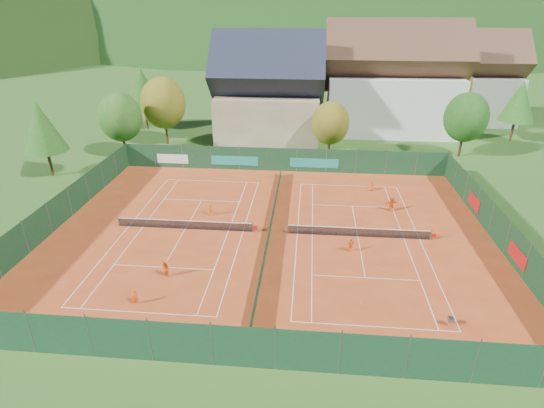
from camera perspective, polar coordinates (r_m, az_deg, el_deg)
The scene contains 35 objects.
ground at distance 39.18m, azimuth -0.26°, elevation -3.92°, with size 600.00×600.00×0.00m, color #2A551A.
clay_pad at distance 39.17m, azimuth -0.26°, elevation -3.89°, with size 40.00×32.00×0.01m, color #B3411A.
court_markings_left at distance 40.62m, azimuth -11.59°, elevation -3.30°, with size 11.03×23.83×0.00m.
court_markings_right at distance 39.32m, azimuth 11.46°, elevation -4.32°, with size 11.03×23.83×0.00m.
tennis_net_left at distance 40.35m, azimuth -11.44°, elevation -2.70°, with size 13.30×0.10×1.02m.
tennis_net_right at distance 39.10m, azimuth 11.74°, elevation -3.69°, with size 13.30×0.10×1.02m.
court_divider at distance 38.93m, azimuth -0.26°, elevation -3.25°, with size 0.03×28.80×1.00m.
fence_north at distance 53.17m, azimuth 0.87°, elevation 5.96°, with size 40.00×0.10×3.00m.
fence_south at distance 25.44m, azimuth -3.85°, elevation -18.67°, with size 40.00×0.04×3.00m.
fence_west at distance 44.83m, azimuth -26.64°, elevation -0.68°, with size 0.04×32.00×3.00m.
fence_east at distance 41.87m, azimuth 28.16°, elevation -2.83°, with size 0.09×32.00×3.00m.
chalet at distance 65.52m, azimuth -0.43°, elevation 14.37°, with size 16.20×12.00×16.00m.
hotel_block_a at distance 72.13m, azimuth 15.83°, elevation 15.09°, with size 21.60×11.00×17.25m.
hotel_block_b at distance 83.42m, azimuth 24.63°, elevation 14.56°, with size 17.28×10.00×15.50m.
tree_west_front at distance 61.19m, azimuth -19.74°, elevation 10.93°, with size 5.72×5.72×8.69m.
tree_west_mid at distance 64.99m, azimuth -14.42°, elevation 13.01°, with size 6.44×6.44×9.78m.
tree_west_back at distance 74.31m, azimuth -17.01°, elevation 14.72°, with size 5.60×5.60×10.00m.
tree_center at distance 57.91m, azimuth 7.85°, elevation 10.72°, with size 5.01×5.01×7.60m.
tree_east_front at distance 63.13m, azimuth 24.64°, elevation 10.53°, with size 5.72×5.72×8.69m.
tree_east_mid at distance 73.99m, azimuth 30.32°, elevation 11.84°, with size 5.04×5.04×9.00m.
tree_west_side at distance 57.14m, azimuth -28.58°, elevation 9.09°, with size 5.04×5.04×9.00m.
tree_east_back at distance 78.42m, azimuth 22.70°, elevation 14.42°, with size 7.15×7.15×10.86m.
mountain_backdrop at distance 275.04m, azimuth 10.57°, elevation 12.65°, with size 820.00×530.00×242.00m.
ball_hopper at distance 30.86m, azimuth 22.94°, elevation -14.11°, with size 0.34×0.34×0.80m.
loose_ball_0 at distance 35.64m, azimuth -20.44°, elevation -8.91°, with size 0.07×0.07×0.07m, color #CCD833.
loose_ball_1 at distance 31.41m, azimuth 11.83°, elevation -12.78°, with size 0.07×0.07×0.07m, color #CCD833.
loose_ball_2 at distance 42.55m, azimuth 3.26°, elevation -1.37°, with size 0.07×0.07×0.07m, color #CCD833.
loose_ball_3 at distance 44.37m, azimuth -4.66°, elevation -0.24°, with size 0.07×0.07×0.07m, color #CCD833.
loose_ball_4 at distance 35.19m, azimuth 14.67°, elevation -8.50°, with size 0.07×0.07×0.07m, color #CCD833.
player_left_near at distance 31.74m, azimuth -17.96°, elevation -11.83°, with size 0.45×0.30×1.24m, color #EF5B15.
player_left_mid at distance 33.86m, azimuth -14.16°, elevation -8.54°, with size 0.68×0.53×1.40m, color orange.
player_left_far at distance 42.49m, azimuth -8.35°, elevation -0.74°, with size 0.83×0.47×1.28m, color orange.
player_right_near at distance 36.61m, azimuth 10.50°, elevation -5.47°, with size 0.76×0.32×1.30m, color orange.
player_right_far_a at distance 48.94m, azimuth 13.14°, elevation 2.48°, with size 0.64×0.42×1.31m, color #E85814.
player_right_far_b at distance 44.54m, azimuth 15.74°, elevation 0.02°, with size 1.47×0.47×1.58m, color #E55A14.
Camera 1 is at (3.25, -34.01, 19.18)m, focal length 28.00 mm.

